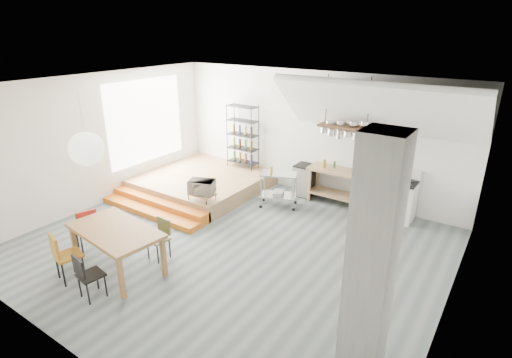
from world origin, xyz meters
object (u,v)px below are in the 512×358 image
Objects in this scene: stove at (401,200)px; mini_fridge at (305,180)px; dining_table at (115,234)px; rolling_cart at (279,185)px.

mini_fridge is at bearing 178.99° from stove.
stove is at bearing 60.54° from dining_table.
dining_table is 5.16m from mini_fridge.
mini_fridge is (-2.50, 0.04, -0.06)m from stove.
mini_fridge is (0.20, 0.99, -0.15)m from rolling_cart.
dining_table is 2.24× the size of mini_fridge.
dining_table is 4.14m from rolling_cart.
dining_table is (-3.67, -4.97, 0.27)m from stove.
rolling_cart is at bearing 83.44° from dining_table.
rolling_cart is (0.97, 4.02, -0.18)m from dining_table.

